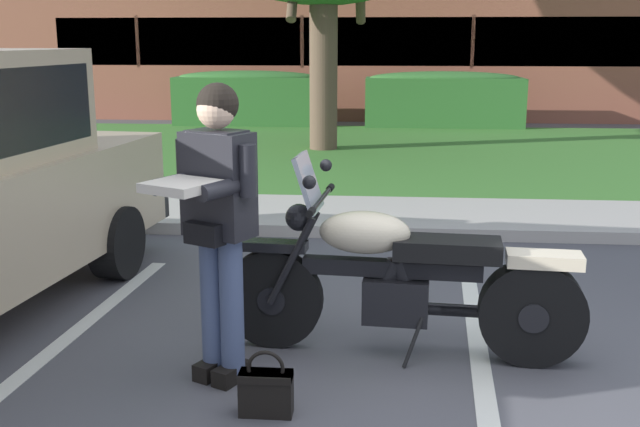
% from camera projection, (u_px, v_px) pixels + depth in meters
% --- Properties ---
extents(ground_plane, '(140.00, 140.00, 0.00)m').
position_uv_depth(ground_plane, '(451.00, 400.00, 4.15)').
color(ground_plane, '#4C4C51').
extents(curb_strip, '(60.00, 0.20, 0.12)m').
position_uv_depth(curb_strip, '(422.00, 232.00, 7.52)').
color(curb_strip, '#ADA89E').
rests_on(curb_strip, ground).
extents(concrete_walk, '(60.00, 1.50, 0.08)m').
position_uv_depth(concrete_walk, '(419.00, 214.00, 8.35)').
color(concrete_walk, '#ADA89E').
rests_on(concrete_walk, ground).
extents(grass_lawn, '(60.00, 7.65, 0.06)m').
position_uv_depth(grass_lawn, '(408.00, 154.00, 12.79)').
color(grass_lawn, '#3D752D').
rests_on(grass_lawn, ground).
extents(stall_stripe_0, '(0.39, 4.40, 0.01)m').
position_uv_depth(stall_stripe_0, '(31.00, 368.00, 4.55)').
color(stall_stripe_0, silver).
rests_on(stall_stripe_0, ground).
extents(stall_stripe_1, '(0.39, 4.40, 0.01)m').
position_uv_depth(stall_stripe_1, '(483.00, 385.00, 4.33)').
color(stall_stripe_1, silver).
rests_on(stall_stripe_1, ground).
extents(motorcycle, '(2.24, 0.82, 1.26)m').
position_uv_depth(motorcycle, '(413.00, 280.00, 4.65)').
color(motorcycle, black).
rests_on(motorcycle, ground).
extents(rider_person, '(0.59, 0.67, 1.70)m').
position_uv_depth(rider_person, '(217.00, 210.00, 4.19)').
color(rider_person, black).
rests_on(rider_person, ground).
extents(handbag, '(0.28, 0.13, 0.36)m').
position_uv_depth(handbag, '(266.00, 389.00, 3.97)').
color(handbag, black).
rests_on(handbag, ground).
extents(hedge_left, '(3.25, 0.90, 1.24)m').
position_uv_depth(hedge_left, '(248.00, 98.00, 16.73)').
color(hedge_left, '#336B2D').
rests_on(hedge_left, ground).
extents(hedge_center_left, '(3.38, 0.90, 1.24)m').
position_uv_depth(hedge_center_left, '(444.00, 99.00, 16.38)').
color(hedge_center_left, '#336B2D').
rests_on(hedge_center_left, ground).
extents(brick_building, '(23.32, 10.07, 3.57)m').
position_uv_depth(brick_building, '(454.00, 43.00, 22.13)').
color(brick_building, '#93513D').
rests_on(brick_building, ground).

